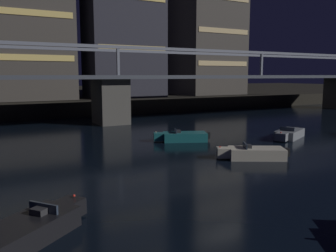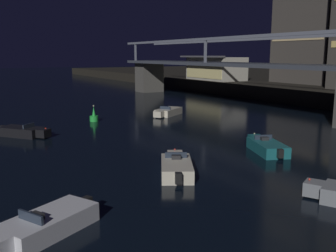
{
  "view_description": "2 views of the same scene",
  "coord_description": "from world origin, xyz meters",
  "px_view_note": "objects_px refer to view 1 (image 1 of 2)",
  "views": [
    {
      "loc": [
        -14.87,
        -2.55,
        5.99
      ],
      "look_at": [
        -0.35,
        24.2,
        1.66
      ],
      "focal_mm": 38.18,
      "sensor_mm": 36.0,
      "label": 1
    },
    {
      "loc": [
        21.11,
        4.94,
        7.06
      ],
      "look_at": [
        -5.05,
        20.7,
        1.29
      ],
      "focal_mm": 40.37,
      "sensor_mm": 36.0,
      "label": 2
    }
  ],
  "objects_px": {
    "speedboat_near_center": "(254,153)",
    "speedboat_mid_right": "(289,134)",
    "river_bridge": "(110,87)",
    "speedboat_near_right": "(182,137)",
    "speedboat_far_right": "(32,228)",
    "tower_east_tall": "(204,18)"
  },
  "relations": [
    {
      "from": "speedboat_far_right",
      "to": "river_bridge",
      "type": "bearing_deg",
      "value": 65.31
    },
    {
      "from": "tower_east_tall",
      "to": "speedboat_near_right",
      "type": "xyz_separation_m",
      "value": [
        -25.26,
        -34.23,
        -16.93
      ]
    },
    {
      "from": "speedboat_mid_right",
      "to": "speedboat_far_right",
      "type": "relative_size",
      "value": 1.06
    },
    {
      "from": "speedboat_near_center",
      "to": "speedboat_mid_right",
      "type": "distance_m",
      "value": 10.03
    },
    {
      "from": "speedboat_mid_right",
      "to": "speedboat_far_right",
      "type": "distance_m",
      "value": 26.94
    },
    {
      "from": "speedboat_near_center",
      "to": "speedboat_mid_right",
      "type": "bearing_deg",
      "value": 28.97
    },
    {
      "from": "tower_east_tall",
      "to": "speedboat_far_right",
      "type": "relative_size",
      "value": 6.56
    },
    {
      "from": "speedboat_near_center",
      "to": "speedboat_mid_right",
      "type": "xyz_separation_m",
      "value": [
        8.78,
        4.86,
        0.0
      ]
    },
    {
      "from": "speedboat_near_right",
      "to": "speedboat_far_right",
      "type": "relative_size",
      "value": 1.08
    },
    {
      "from": "speedboat_mid_right",
      "to": "river_bridge",
      "type": "bearing_deg",
      "value": 121.93
    },
    {
      "from": "river_bridge",
      "to": "speedboat_near_center",
      "type": "relative_size",
      "value": 19.24
    },
    {
      "from": "speedboat_near_center",
      "to": "speedboat_mid_right",
      "type": "height_order",
      "value": "same"
    },
    {
      "from": "tower_east_tall",
      "to": "speedboat_near_right",
      "type": "bearing_deg",
      "value": -126.43
    },
    {
      "from": "river_bridge",
      "to": "speedboat_near_center",
      "type": "height_order",
      "value": "river_bridge"
    },
    {
      "from": "tower_east_tall",
      "to": "speedboat_far_right",
      "type": "xyz_separation_m",
      "value": [
        -40.26,
        -48.55,
        -16.93
      ]
    },
    {
      "from": "speedboat_near_center",
      "to": "speedboat_mid_right",
      "type": "relative_size",
      "value": 0.98
    },
    {
      "from": "tower_east_tall",
      "to": "speedboat_mid_right",
      "type": "xyz_separation_m",
      "value": [
        -15.54,
        -37.82,
        -16.93
      ]
    },
    {
      "from": "tower_east_tall",
      "to": "speedboat_mid_right",
      "type": "bearing_deg",
      "value": -112.34
    },
    {
      "from": "speedboat_mid_right",
      "to": "speedboat_far_right",
      "type": "xyz_separation_m",
      "value": [
        -24.71,
        -10.73,
        0.0
      ]
    },
    {
      "from": "tower_east_tall",
      "to": "speedboat_far_right",
      "type": "distance_m",
      "value": 65.3
    },
    {
      "from": "speedboat_near_right",
      "to": "speedboat_mid_right",
      "type": "relative_size",
      "value": 1.02
    },
    {
      "from": "speedboat_near_right",
      "to": "river_bridge",
      "type": "bearing_deg",
      "value": 96.47
    }
  ]
}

